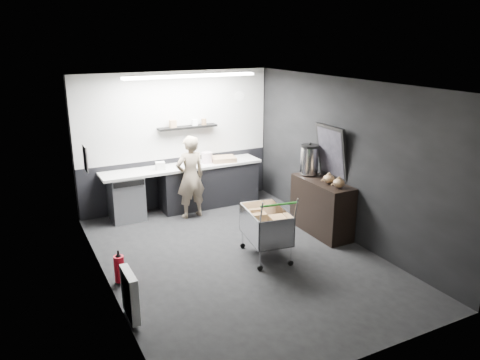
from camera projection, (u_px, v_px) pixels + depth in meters
name	position (u px, v px, depth m)	size (l,w,h in m)	color
floor	(239.00, 257.00, 7.37)	(5.50, 5.50, 0.00)	black
ceiling	(239.00, 84.00, 6.57)	(5.50, 5.50, 0.00)	white
wall_back	(176.00, 140.00, 9.31)	(5.50, 5.50, 0.00)	black
wall_front	(364.00, 247.00, 4.63)	(5.50, 5.50, 0.00)	black
wall_left	(102.00, 196.00, 6.10)	(5.50, 5.50, 0.00)	black
wall_right	(345.00, 160.00, 7.84)	(5.50, 5.50, 0.00)	black
kitchen_wall_panel	(176.00, 115.00, 9.14)	(3.95, 0.02, 1.70)	beige
dado_panel	(178.00, 181.00, 9.54)	(3.95, 0.02, 1.00)	black
floating_shelf	(188.00, 127.00, 9.21)	(1.20, 0.22, 0.04)	black
wall_clock	(239.00, 96.00, 9.65)	(0.20, 0.20, 0.03)	white
poster	(85.00, 158.00, 7.16)	(0.02, 0.30, 0.40)	silver
poster_red_band	(85.00, 154.00, 7.14)	(0.01, 0.22, 0.10)	red
radiator	(130.00, 295.00, 5.66)	(0.10, 0.50, 0.60)	white
ceiling_strip	(191.00, 76.00, 8.15)	(2.40, 0.20, 0.04)	white
prep_counter	(190.00, 186.00, 9.35)	(3.20, 0.61, 0.90)	black
person	(190.00, 177.00, 8.80)	(0.58, 0.38, 1.59)	#BAAD94
shopping_cart	(266.00, 227.00, 7.26)	(0.71, 1.05, 1.06)	silver
sideboard	(321.00, 200.00, 8.18)	(0.54, 1.27, 1.90)	black
fire_extinguisher	(119.00, 268.00, 6.56)	(0.15, 0.15, 0.48)	red
cardboard_box	(223.00, 159.00, 9.48)	(0.47, 0.36, 0.09)	#977451
pink_tub	(207.00, 158.00, 9.35)	(0.22, 0.22, 0.22)	beige
white_container	(160.00, 166.00, 8.89)	(0.17, 0.13, 0.15)	white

